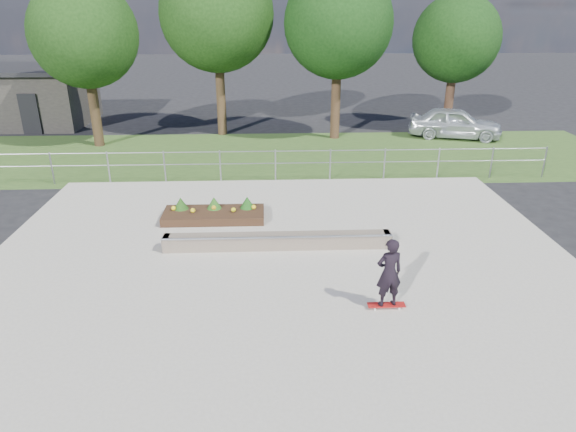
# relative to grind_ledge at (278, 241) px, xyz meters

# --- Properties ---
(ground) EXTENTS (120.00, 120.00, 0.00)m
(ground) POSITION_rel_grind_ledge_xyz_m (0.06, -1.80, -0.26)
(ground) COLOR black
(ground) RESTS_ON ground
(grass_verge) EXTENTS (30.00, 8.00, 0.02)m
(grass_verge) POSITION_rel_grind_ledge_xyz_m (0.06, 9.20, -0.25)
(grass_verge) COLOR #304D1E
(grass_verge) RESTS_ON ground
(concrete_slab) EXTENTS (15.00, 15.00, 0.06)m
(concrete_slab) POSITION_rel_grind_ledge_xyz_m (0.06, -1.80, -0.23)
(concrete_slab) COLOR #A49E91
(concrete_slab) RESTS_ON ground
(fence) EXTENTS (20.06, 0.06, 1.20)m
(fence) POSITION_rel_grind_ledge_xyz_m (0.06, 5.70, 0.51)
(fence) COLOR gray
(fence) RESTS_ON ground
(building) EXTENTS (8.40, 5.40, 3.00)m
(building) POSITION_rel_grind_ledge_xyz_m (-13.94, 16.20, 1.25)
(building) COLOR #2A2825
(building) RESTS_ON ground
(tree_far_left) EXTENTS (4.55, 4.55, 7.15)m
(tree_far_left) POSITION_rel_grind_ledge_xyz_m (-7.94, 11.20, 4.59)
(tree_far_left) COLOR #302013
(tree_far_left) RESTS_ON ground
(tree_mid_left) EXTENTS (5.25, 5.25, 8.25)m
(tree_mid_left) POSITION_rel_grind_ledge_xyz_m (-2.44, 13.20, 5.34)
(tree_mid_left) COLOR #352315
(tree_mid_left) RESTS_ON ground
(tree_mid_right) EXTENTS (4.90, 4.90, 7.70)m
(tree_mid_right) POSITION_rel_grind_ledge_xyz_m (3.06, 12.20, 4.97)
(tree_mid_right) COLOR #352115
(tree_mid_right) RESTS_ON ground
(tree_far_right) EXTENTS (4.20, 4.20, 6.60)m
(tree_far_right) POSITION_rel_grind_ledge_xyz_m (9.06, 13.70, 4.21)
(tree_far_right) COLOR #362015
(tree_far_right) RESTS_ON ground
(grind_ledge) EXTENTS (6.00, 0.44, 0.43)m
(grind_ledge) POSITION_rel_grind_ledge_xyz_m (0.00, 0.00, 0.00)
(grind_ledge) COLOR brown
(grind_ledge) RESTS_ON concrete_slab
(planter_bed) EXTENTS (3.00, 1.20, 0.61)m
(planter_bed) POSITION_rel_grind_ledge_xyz_m (-1.87, 2.11, -0.02)
(planter_bed) COLOR black
(planter_bed) RESTS_ON concrete_slab
(skateboarder) EXTENTS (0.80, 0.46, 1.61)m
(skateboarder) POSITION_rel_grind_ledge_xyz_m (2.24, -2.99, 0.63)
(skateboarder) COLOR silver
(skateboarder) RESTS_ON concrete_slab
(parked_car) EXTENTS (4.65, 2.92, 1.48)m
(parked_car) POSITION_rel_grind_ledge_xyz_m (8.88, 12.00, 0.47)
(parked_car) COLOR silver
(parked_car) RESTS_ON ground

